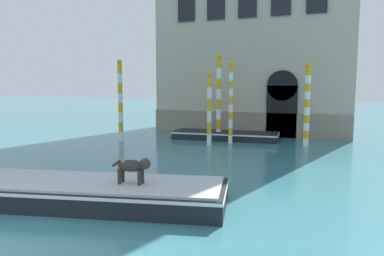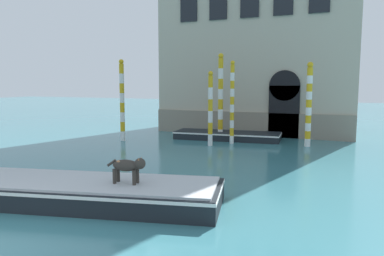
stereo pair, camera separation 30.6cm
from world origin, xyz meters
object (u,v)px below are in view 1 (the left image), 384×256
Objects in this scene: boat_moored_near_palazzo at (225,135)px; mooring_pole_3 at (219,96)px; boat_foreground at (78,191)px; mooring_pole_4 at (231,102)px; mooring_pole_0 at (120,100)px; dog_on_deck at (133,166)px; mooring_pole_1 at (209,108)px; mooring_pole_2 at (307,104)px.

mooring_pole_3 is at bearing -168.89° from boat_moored_near_palazzo.
boat_foreground is 1.71× the size of mooring_pole_3.
mooring_pole_0 is at bearing -165.91° from mooring_pole_4.
dog_on_deck is 0.28× the size of mooring_pole_1.
mooring_pole_4 reaches higher than mooring_pole_1.
mooring_pole_0 reaches higher than dog_on_deck.
boat_foreground is 7.81× the size of dog_on_deck.
mooring_pole_2 is 0.97× the size of mooring_pole_4.
mooring_pole_4 is at bearing -67.78° from boat_moored_near_palazzo.
mooring_pole_2 is at bearing 12.00° from mooring_pole_0.
dog_on_deck is 0.17× the size of boat_moored_near_palazzo.
dog_on_deck is at bearing -106.06° from mooring_pole_2.
boat_moored_near_palazzo is 1.36× the size of mooring_pole_0.
mooring_pole_4 is (0.99, -1.09, -0.24)m from mooring_pole_3.
mooring_pole_1 reaches higher than dog_on_deck.
mooring_pole_2 reaches higher than boat_foreground.
boat_moored_near_palazzo is (-1.12, 11.70, -0.82)m from dog_on_deck.
boat_foreground is 11.98m from boat_moored_near_palazzo.
dog_on_deck is (1.51, 0.27, 0.73)m from boat_foreground.
mooring_pole_2 reaches higher than boat_moored_near_palazzo.
boat_foreground is at bearing -112.51° from mooring_pole_2.
mooring_pole_0 is 4.89m from mooring_pole_1.
mooring_pole_3 is at bearing 132.14° from mooring_pole_4.
mooring_pole_0 is 5.30m from mooring_pole_3.
mooring_pole_0 is (-5.03, -2.62, 1.96)m from boat_moored_near_palazzo.
mooring_pole_4 is at bearing 71.48° from boat_foreground.
mooring_pole_0 is at bearing 103.24° from boat_foreground.
mooring_pole_2 is 0.87× the size of mooring_pole_3.
dog_on_deck is at bearing -82.23° from mooring_pole_1.
mooring_pole_3 is (-4.68, 0.53, 0.29)m from mooring_pole_2.
mooring_pole_2 is at bearing 20.03° from mooring_pole_1.
mooring_pole_3 is at bearing 95.36° from mooring_pole_1.
boat_foreground is 2.18× the size of mooring_pole_1.
mooring_pole_3 is at bearing 28.29° from mooring_pole_0.
mooring_pole_4 reaches higher than boat_foreground.
mooring_pole_3 is (4.66, 2.51, 0.18)m from mooring_pole_0.
dog_on_deck reaches higher than boat_moored_near_palazzo.
boat_foreground is 1.70m from dog_on_deck.
boat_foreground is 12.04m from mooring_pole_3.
boat_foreground is 10.97m from mooring_pole_4.
boat_moored_near_palazzo is 2.33m from mooring_pole_4.
mooring_pole_2 is at bearing 65.58° from dog_on_deck.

